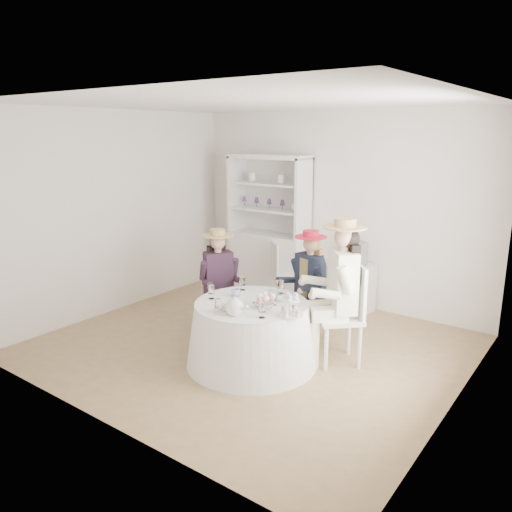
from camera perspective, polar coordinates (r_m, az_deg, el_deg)
The scene contains 23 objects.
ground at distance 5.87m, azimuth -0.59°, elevation -10.19°, with size 4.50×4.50×0.00m, color olive.
ceiling at distance 5.36m, azimuth -0.66°, elevation 17.15°, with size 4.50×4.50×0.00m, color white.
wall_back at distance 7.14m, azimuth 9.11°, elevation 5.32°, with size 4.50×4.50×0.00m, color silver.
wall_front at distance 4.08m, azimuth -17.73°, elevation -1.66°, with size 4.50×4.50×0.00m, color silver.
wall_left at distance 7.03m, azimuth -15.51°, elevation 4.85°, with size 4.50×4.50×0.00m, color silver.
wall_right at distance 4.51m, azimuth 22.86°, elevation -0.64°, with size 4.50×4.50×0.00m, color silver.
tea_table at distance 5.33m, azimuth -0.51°, elevation -8.85°, with size 1.39×1.39×0.68m.
hutch at distance 7.54m, azimuth 1.58°, elevation 1.25°, with size 1.25×0.51×2.09m.
side_table at distance 6.95m, azimuth 11.19°, elevation -3.61°, with size 0.43×0.43×0.67m, color silver.
hatbox at distance 6.82m, azimuth 11.38°, elevation 0.29°, with size 0.30×0.30×0.30m, color black.
guest_left at distance 5.99m, azimuth -4.26°, elevation -2.28°, with size 0.55×0.52×1.29m.
guest_mid at distance 5.83m, azimuth 6.02°, elevation -2.63°, with size 0.50×0.54×1.32m.
guest_right at distance 5.24m, azimuth 9.58°, elevation -3.12°, with size 0.66×0.66×1.56m.
spare_chair at distance 7.18m, azimuth 2.88°, elevation -1.66°, with size 0.51×0.51×0.87m.
teacup_a at distance 5.38m, azimuth -2.37°, elevation -4.27°, with size 0.10×0.10×0.08m, color white.
teacup_b at distance 5.40m, azimuth 1.62°, elevation -4.31°, with size 0.06×0.06×0.06m, color white.
teacup_c at distance 5.23m, azimuth 2.55°, elevation -4.88°, with size 0.09×0.09×0.07m, color white.
flower_bowl at distance 5.05m, azimuth 1.06°, elevation -5.68°, with size 0.19×0.19×0.05m, color white.
flower_arrangement at distance 5.05m, azimuth 1.10°, elevation -4.92°, with size 0.18×0.18×0.07m.
table_teapot at distance 4.84m, azimuth -2.45°, elevation -5.85°, with size 0.26×0.18×0.19m.
sandwich_plate at distance 4.98m, azimuth -3.45°, elevation -6.09°, with size 0.26×0.26×0.06m.
cupcake_stand at distance 4.83m, azimuth 3.97°, elevation -5.91°, with size 0.24×0.24×0.22m.
stemware_set at distance 5.18m, azimuth -0.52°, elevation -4.58°, with size 0.91×0.95×0.15m.
Camera 1 is at (3.22, -4.28, 2.41)m, focal length 35.00 mm.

